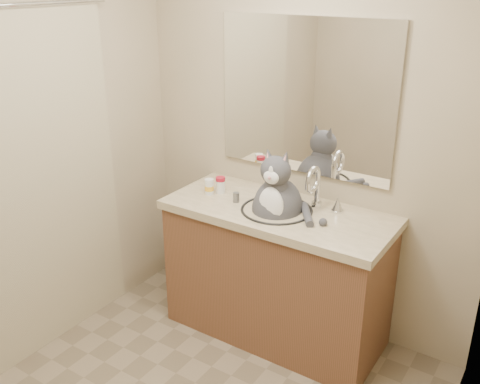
# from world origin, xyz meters

# --- Properties ---
(room) EXTENTS (2.22, 2.52, 2.42)m
(room) POSITION_xyz_m (0.00, 0.00, 1.20)
(room) COLOR #84745B
(room) RESTS_ON ground
(vanity) EXTENTS (1.34, 0.59, 1.12)m
(vanity) POSITION_xyz_m (0.00, 0.96, 0.44)
(vanity) COLOR brown
(vanity) RESTS_ON ground
(mirror) EXTENTS (1.10, 0.02, 0.90)m
(mirror) POSITION_xyz_m (0.00, 1.24, 1.45)
(mirror) COLOR white
(mirror) RESTS_ON room
(shower_curtain) EXTENTS (0.02, 1.30, 1.93)m
(shower_curtain) POSITION_xyz_m (-1.05, 0.10, 1.03)
(shower_curtain) COLOR beige
(shower_curtain) RESTS_ON ground
(cat) EXTENTS (0.45, 0.36, 0.58)m
(cat) POSITION_xyz_m (0.00, 0.95, 0.88)
(cat) COLOR #434348
(cat) RESTS_ON vanity
(pill_bottle_redcap) EXTENTS (0.06, 0.06, 0.10)m
(pill_bottle_redcap) POSITION_xyz_m (-0.42, 0.98, 0.90)
(pill_bottle_redcap) COLOR white
(pill_bottle_redcap) RESTS_ON vanity
(pill_bottle_orange) EXTENTS (0.07, 0.07, 0.10)m
(pill_bottle_orange) POSITION_xyz_m (-0.47, 0.93, 0.90)
(pill_bottle_orange) COLOR white
(pill_bottle_orange) RESTS_ON vanity
(grey_canister) EXTENTS (0.05, 0.05, 0.06)m
(grey_canister) POSITION_xyz_m (-0.26, 0.92, 0.88)
(grey_canister) COLOR slate
(grey_canister) RESTS_ON vanity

